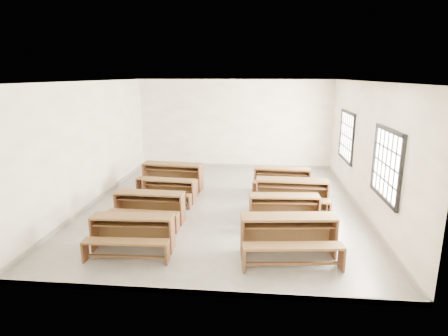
# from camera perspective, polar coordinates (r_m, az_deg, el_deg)

# --- Properties ---
(room) EXTENTS (8.50, 8.50, 3.20)m
(room) POSITION_cam_1_polar(r_m,az_deg,el_deg) (9.49, 0.54, 6.70)
(room) COLOR gray
(room) RESTS_ON ground
(desk_set_0) EXTENTS (1.61, 0.88, 0.71)m
(desk_set_0) POSITION_cam_1_polar(r_m,az_deg,el_deg) (7.55, -13.82, -9.31)
(desk_set_0) COLOR brown
(desk_set_0) RESTS_ON ground
(desk_set_1) EXTENTS (1.63, 0.90, 0.72)m
(desk_set_1) POSITION_cam_1_polar(r_m,az_deg,el_deg) (8.87, -11.35, -5.58)
(desk_set_1) COLOR brown
(desk_set_1) RESTS_ON ground
(desk_set_2) EXTENTS (1.45, 0.82, 0.63)m
(desk_set_2) POSITION_cam_1_polar(r_m,az_deg,el_deg) (10.16, -8.45, -3.21)
(desk_set_2) COLOR brown
(desk_set_2) RESTS_ON ground
(desk_set_3) EXTENTS (1.86, 1.10, 0.80)m
(desk_set_3) POSITION_cam_1_polar(r_m,az_deg,el_deg) (11.24, -7.91, -0.99)
(desk_set_3) COLOR brown
(desk_set_3) RESTS_ON ground
(desk_set_4) EXTENTS (1.86, 1.11, 0.80)m
(desk_set_4) POSITION_cam_1_polar(r_m,az_deg,el_deg) (7.20, 9.81, -9.82)
(desk_set_4) COLOR brown
(desk_set_4) RESTS_ON ground
(desk_set_5) EXTENTS (1.63, 0.92, 0.71)m
(desk_set_5) POSITION_cam_1_polar(r_m,az_deg,el_deg) (8.64, 9.18, -6.04)
(desk_set_5) COLOR brown
(desk_set_5) RESTS_ON ground
(desk_set_6) EXTENTS (1.83, 1.00, 0.81)m
(desk_set_6) POSITION_cam_1_polar(r_m,az_deg,el_deg) (9.58, 10.29, -3.71)
(desk_set_6) COLOR brown
(desk_set_6) RESTS_ON ground
(desk_set_7) EXTENTS (1.68, 0.97, 0.72)m
(desk_set_7) POSITION_cam_1_polar(r_m,az_deg,el_deg) (11.01, 8.82, -1.58)
(desk_set_7) COLOR brown
(desk_set_7) RESTS_ON ground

